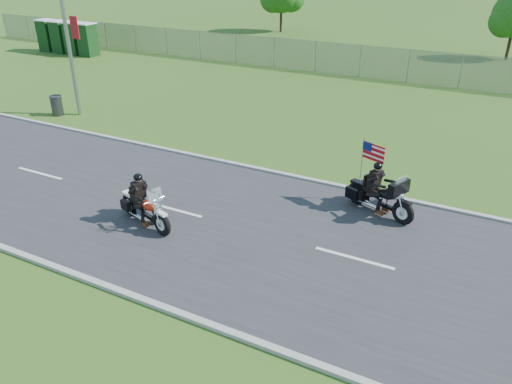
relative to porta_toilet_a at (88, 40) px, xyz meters
The scene contains 12 objects.
ground 27.83m from the porta_toilet_a, 37.69° to the right, with size 420.00×420.00×0.00m, color #304E18.
road 27.83m from the porta_toilet_a, 37.69° to the right, with size 120.00×8.00×0.04m, color #28282B.
curb_north 25.55m from the porta_toilet_a, 30.48° to the right, with size 120.00×0.18×0.12m, color #9E9B93.
curb_south 30.47m from the porta_toilet_a, 43.74° to the right, with size 120.00×0.18×0.12m, color #9E9B93.
fence 17.26m from the porta_toilet_a, 10.01° to the left, with size 60.00×0.03×2.00m, color gray.
porta_toilet_a is the anchor object (origin of this frame).
porta_toilet_b 1.40m from the porta_toilet_a, behind, with size 1.10×1.10×2.30m, color #103512.
porta_toilet_c 2.80m from the porta_toilet_a, behind, with size 1.10×1.10×2.30m, color #103512.
porta_toilet_d 4.20m from the porta_toilet_a, behind, with size 1.10×1.10×2.30m, color #103512.
motorcycle_lead 26.84m from the porta_toilet_a, 42.41° to the right, with size 2.38×1.09×1.65m.
motorcycle_follow 29.51m from the porta_toilet_a, 28.69° to the right, with size 2.40×1.29×2.10m.
trash_can 14.73m from the porta_toilet_a, 51.75° to the right, with size 0.55×0.55×0.95m, color #323237.
Camera 1 is at (6.83, -11.18, 7.66)m, focal length 35.00 mm.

